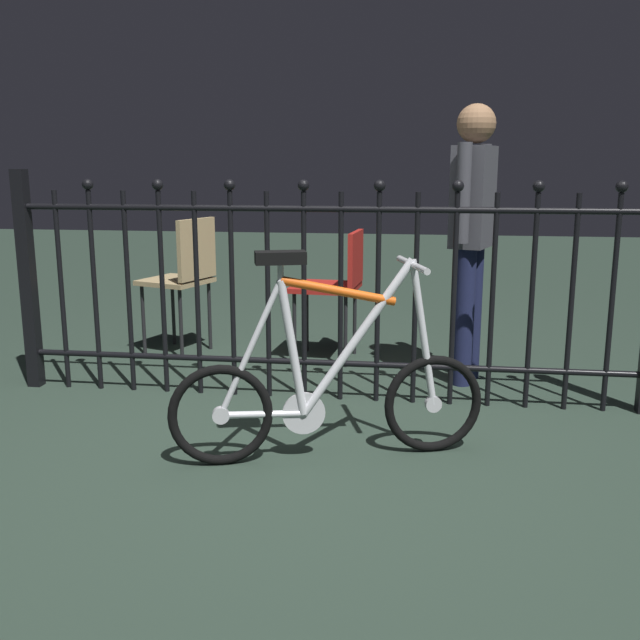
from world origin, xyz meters
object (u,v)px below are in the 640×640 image
Objects in this scene: bicycle at (329,388)px; person_visitor at (472,222)px; chair_red at (337,280)px; chair_tan at (185,272)px.

bicycle is 0.84× the size of person_visitor.
bicycle reaches higher than chair_red.
person_visitor is (1.77, -0.38, 0.36)m from chair_tan.
bicycle is 1.49m from person_visitor.
chair_tan is 0.58× the size of person_visitor.
bicycle is 1.58m from chair_red.
bicycle is at bearing -117.63° from person_visitor.
bicycle and chair_tan have the same top height.
person_visitor reaches higher than bicycle.
bicycle is 1.96m from chair_tan.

